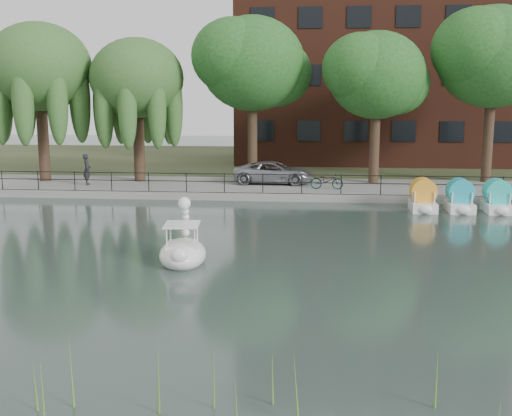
# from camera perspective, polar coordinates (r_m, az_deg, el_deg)

# --- Properties ---
(ground_plane) EXTENTS (120.00, 120.00, 0.00)m
(ground_plane) POSITION_cam_1_polar(r_m,az_deg,el_deg) (20.28, -2.46, -5.64)
(ground_plane) COLOR #3C4C4A
(promenade) EXTENTS (40.00, 6.00, 0.40)m
(promenade) POSITION_cam_1_polar(r_m,az_deg,el_deg) (35.82, 0.97, 1.75)
(promenade) COLOR gray
(promenade) RESTS_ON ground_plane
(kerb) EXTENTS (40.00, 0.25, 0.40)m
(kerb) POSITION_cam_1_polar(r_m,az_deg,el_deg) (32.92, 0.58, 0.98)
(kerb) COLOR gray
(kerb) RESTS_ON ground_plane
(land_strip) EXTENTS (60.00, 22.00, 0.36)m
(land_strip) POSITION_cam_1_polar(r_m,az_deg,el_deg) (49.68, 2.19, 4.16)
(land_strip) COLOR #47512D
(land_strip) RESTS_ON ground_plane
(railing) EXTENTS (32.00, 0.05, 1.00)m
(railing) POSITION_cam_1_polar(r_m,az_deg,el_deg) (32.97, 0.61, 2.65)
(railing) COLOR black
(railing) RESTS_ON promenade
(apartment_building) EXTENTS (20.00, 10.07, 18.00)m
(apartment_building) POSITION_cam_1_polar(r_m,az_deg,el_deg) (49.61, 10.64, 14.60)
(apartment_building) COLOR #4C1E16
(apartment_building) RESTS_ON land_strip
(willow_left) EXTENTS (5.88, 5.88, 9.01)m
(willow_left) POSITION_cam_1_polar(r_m,az_deg,el_deg) (39.10, -18.73, 11.75)
(willow_left) COLOR #473323
(willow_left) RESTS_ON promenade
(willow_mid) EXTENTS (5.32, 5.32, 8.15)m
(willow_mid) POSITION_cam_1_polar(r_m,az_deg,el_deg) (37.71, -10.55, 11.24)
(willow_mid) COLOR #473323
(willow_mid) RESTS_ON promenade
(broadleaf_center) EXTENTS (6.00, 6.00, 9.25)m
(broadleaf_center) POSITION_cam_1_polar(r_m,az_deg,el_deg) (37.51, -0.32, 12.66)
(broadleaf_center) COLOR #473323
(broadleaf_center) RESTS_ON promenade
(broadleaf_right) EXTENTS (5.40, 5.40, 8.32)m
(broadleaf_right) POSITION_cam_1_polar(r_m,az_deg,el_deg) (36.97, 10.69, 11.47)
(broadleaf_right) COLOR #473323
(broadleaf_right) RESTS_ON promenade
(broadleaf_far) EXTENTS (6.30, 6.30, 9.71)m
(broadleaf_far) POSITION_cam_1_polar(r_m,az_deg,el_deg) (39.11, 20.35, 12.43)
(broadleaf_far) COLOR #473323
(broadleaf_far) RESTS_ON promenade
(minivan) EXTENTS (2.54, 5.24, 1.44)m
(minivan) POSITION_cam_1_polar(r_m,az_deg,el_deg) (36.26, 1.59, 3.32)
(minivan) COLOR gray
(minivan) RESTS_ON promenade
(bicycle) EXTENTS (0.71, 1.75, 1.00)m
(bicycle) POSITION_cam_1_polar(r_m,az_deg,el_deg) (34.44, 6.32, 2.51)
(bicycle) COLOR gray
(bicycle) RESTS_ON promenade
(pedestrian) EXTENTS (0.68, 0.83, 1.98)m
(pedestrian) POSITION_cam_1_polar(r_m,az_deg,el_deg) (36.93, -14.80, 3.53)
(pedestrian) COLOR black
(pedestrian) RESTS_ON promenade
(swan_boat) EXTENTS (1.76, 2.58, 2.06)m
(swan_boat) POSITION_cam_1_polar(r_m,az_deg,el_deg) (21.36, -6.52, -3.62)
(swan_boat) COLOR white
(swan_boat) RESTS_ON ground_plane
(reed_bank) EXTENTS (24.00, 2.40, 1.20)m
(reed_bank) POSITION_cam_1_polar(r_m,az_deg,el_deg) (11.04, 1.37, -16.59)
(reed_bank) COLOR #669938
(reed_bank) RESTS_ON ground_plane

